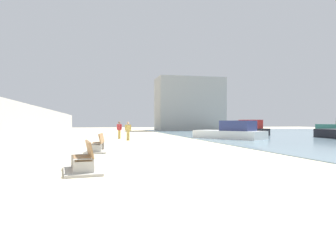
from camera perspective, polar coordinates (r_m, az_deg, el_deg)
name	(u,v)px	position (r m, az deg, el deg)	size (l,w,h in m)	color
ground_plane	(130,141)	(25.72, -7.07, -2.74)	(120.00, 120.00, 0.00)	beige
seawall	(34,124)	(25.98, -23.76, 0.27)	(0.80, 64.00, 2.75)	#ADAAA3
bench_near	(83,165)	(10.11, -15.59, -6.93)	(1.32, 2.21, 0.98)	#ADAAA3
bench_far	(98,148)	(16.47, -12.99, -3.93)	(1.35, 2.22, 0.98)	#ADAAA3
person_walking	(128,130)	(25.95, -7.46, -0.69)	(0.52, 0.23, 1.58)	gold
person_standing	(119,129)	(28.66, -9.07, -0.51)	(0.44, 0.35, 1.61)	gold
boat_far_right	(246,129)	(36.73, 14.33, -0.63)	(4.21, 5.81, 1.77)	black
boat_outer	(231,132)	(28.66, 11.67, -1.11)	(5.51, 6.95, 1.65)	white
harbor_building	(189,104)	(56.10, 4.02, 4.04)	(12.00, 6.00, 9.50)	#9E9E99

